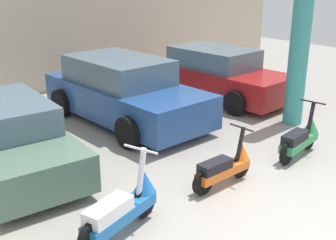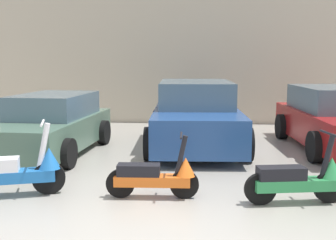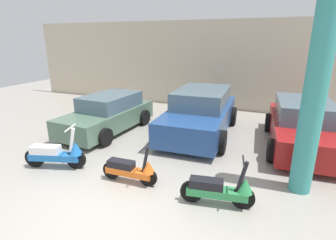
# 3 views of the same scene
# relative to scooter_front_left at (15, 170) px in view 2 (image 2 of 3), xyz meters

# --- Properties ---
(ground_plane) EXTENTS (28.00, 28.00, 0.00)m
(ground_plane) POSITION_rel_scooter_front_left_xyz_m (2.06, -1.10, -0.39)
(ground_plane) COLOR #9E998E
(wall_back) EXTENTS (19.60, 0.12, 3.89)m
(wall_back) POSITION_rel_scooter_front_left_xyz_m (2.06, 7.39, 1.56)
(wall_back) COLOR beige
(wall_back) RESTS_ON ground_plane
(scooter_front_left) EXTENTS (1.51, 0.75, 1.09)m
(scooter_front_left) POSITION_rel_scooter_front_left_xyz_m (0.00, 0.00, 0.00)
(scooter_front_left) COLOR black
(scooter_front_left) RESTS_ON ground_plane
(scooter_front_right) EXTENTS (1.34, 0.48, 0.94)m
(scooter_front_right) POSITION_rel_scooter_front_left_xyz_m (2.06, 0.08, -0.05)
(scooter_front_right) COLOR black
(scooter_front_right) RESTS_ON ground_plane
(scooter_front_center) EXTENTS (1.42, 0.56, 1.00)m
(scooter_front_center) POSITION_rel_scooter_front_left_xyz_m (4.06, 0.01, -0.03)
(scooter_front_center) COLOR black
(scooter_front_center) RESTS_ON ground_plane
(car_rear_left) EXTENTS (1.96, 3.78, 1.26)m
(car_rear_left) POSITION_rel_scooter_front_left_xyz_m (-0.47, 2.86, 0.21)
(car_rear_left) COLOR #51705B
(car_rear_left) RESTS_ON ground_plane
(car_rear_center) EXTENTS (2.29, 4.47, 1.49)m
(car_rear_center) POSITION_rel_scooter_front_left_xyz_m (2.56, 3.83, 0.33)
(car_rear_center) COLOR navy
(car_rear_center) RESTS_ON ground_plane
(car_rear_right) EXTENTS (2.18, 4.16, 1.38)m
(car_rear_right) POSITION_rel_scooter_front_left_xyz_m (5.68, 3.82, 0.27)
(car_rear_right) COLOR maroon
(car_rear_right) RESTS_ON ground_plane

